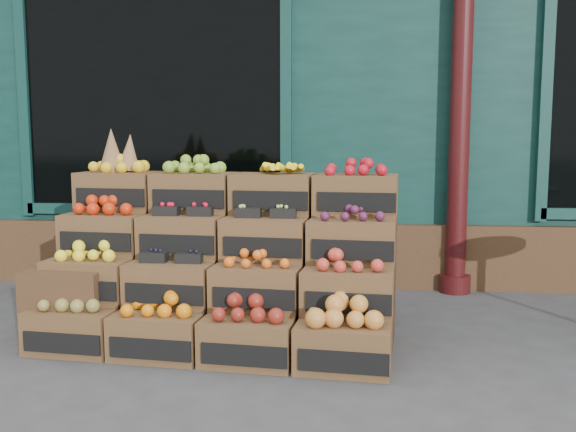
{
  "coord_description": "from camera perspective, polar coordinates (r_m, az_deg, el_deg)",
  "views": [
    {
      "loc": [
        0.21,
        -3.77,
        1.41
      ],
      "look_at": [
        -0.2,
        0.7,
        0.85
      ],
      "focal_mm": 40.0,
      "sensor_mm": 36.0,
      "label": 1
    }
  ],
  "objects": [
    {
      "name": "ground",
      "position": [
        4.03,
        1.98,
        -13.37
      ],
      "size": [
        60.0,
        60.0,
        0.0
      ],
      "primitive_type": "plane",
      "color": "#404042",
      "rests_on": "ground"
    },
    {
      "name": "shop_facade",
      "position": [
        8.94,
        3.97,
        13.44
      ],
      "size": [
        12.0,
        6.24,
        4.8
      ],
      "color": "#0F332E",
      "rests_on": "ground"
    },
    {
      "name": "crate_display",
      "position": [
        4.53,
        -5.72,
        -5.11
      ],
      "size": [
        2.45,
        1.38,
        1.47
      ],
      "rotation": [
        0.0,
        0.0,
        -0.1
      ],
      "color": "brown",
      "rests_on": "ground"
    },
    {
      "name": "spare_crates",
      "position": [
        4.63,
        -19.02,
        -7.66
      ],
      "size": [
        0.53,
        0.37,
        0.52
      ],
      "rotation": [
        0.0,
        0.0,
        0.01
      ],
      "color": "brown",
      "rests_on": "ground"
    },
    {
      "name": "shopkeeper",
      "position": [
        6.55,
        -6.65,
        3.51
      ],
      "size": [
        0.84,
        0.67,
        2.01
      ],
      "primitive_type": "imported",
      "rotation": [
        0.0,
        0.0,
        2.85
      ],
      "color": "#1E6B2B",
      "rests_on": "ground"
    }
  ]
}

